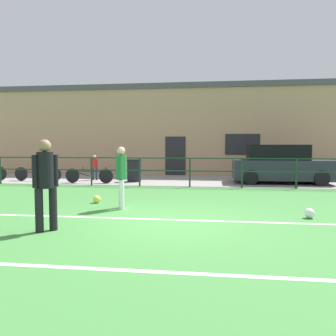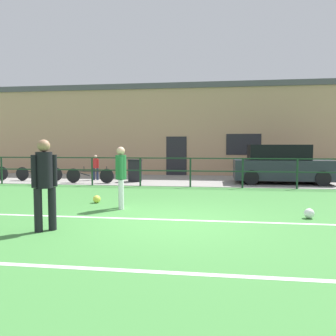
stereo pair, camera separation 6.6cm
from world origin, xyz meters
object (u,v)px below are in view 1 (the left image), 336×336
(soccer_ball_match, at_px, (309,213))
(bicycle_parked_0, at_px, (89,175))
(bicycle_parked_2, at_px, (38,174))
(trash_bin_0, at_px, (134,170))
(player_goalkeeper, at_px, (45,179))
(soccer_ball_spare, at_px, (97,199))
(spectator_child, at_px, (95,166))
(player_striker, at_px, (121,174))
(parked_car_red, at_px, (280,165))

(soccer_ball_match, xyz_separation_m, bicycle_parked_0, (-7.40, 5.91, 0.23))
(bicycle_parked_2, bearing_deg, trash_bin_0, 3.80)
(player_goalkeeper, xyz_separation_m, bicycle_parked_0, (-2.10, 7.75, -0.65))
(soccer_ball_spare, distance_m, bicycle_parked_2, 6.92)
(bicycle_parked_0, bearing_deg, player_goalkeeper, -74.83)
(soccer_ball_spare, xyz_separation_m, bicycle_parked_2, (-4.61, 5.16, 0.24))
(soccer_ball_spare, bearing_deg, spectator_child, 110.37)
(soccer_ball_spare, height_order, trash_bin_0, trash_bin_0)
(bicycle_parked_2, bearing_deg, spectator_child, 15.97)
(player_goalkeeper, xyz_separation_m, soccer_ball_match, (5.30, 1.84, -0.88))
(player_striker, relative_size, bicycle_parked_0, 0.76)
(player_goalkeeper, bearing_deg, soccer_ball_spare, -129.94)
(bicycle_parked_0, xyz_separation_m, trash_bin_0, (1.78, 0.83, 0.18))
(spectator_child, xyz_separation_m, bicycle_parked_0, (0.19, -1.24, -0.34))
(player_striker, relative_size, parked_car_red, 0.39)
(parked_car_red, height_order, trash_bin_0, parked_car_red)
(parked_car_red, xyz_separation_m, bicycle_parked_0, (-8.10, -1.05, -0.45))
(trash_bin_0, bearing_deg, soccer_ball_match, -50.19)
(trash_bin_0, bearing_deg, soccer_ball_spare, -87.92)
(spectator_child, height_order, parked_car_red, parked_car_red)
(soccer_ball_spare, xyz_separation_m, bicycle_parked_0, (-1.98, 4.62, 0.23))
(bicycle_parked_0, relative_size, bicycle_parked_2, 0.94)
(player_striker, bearing_deg, spectator_child, -170.50)
(soccer_ball_match, bearing_deg, trash_bin_0, 129.81)
(player_striker, distance_m, soccer_ball_match, 4.60)
(parked_car_red, height_order, bicycle_parked_2, parked_car_red)
(soccer_ball_spare, distance_m, parked_car_red, 8.37)
(parked_car_red, distance_m, trash_bin_0, 6.33)
(player_goalkeeper, xyz_separation_m, soccer_ball_spare, (-0.12, 3.13, -0.88))
(soccer_ball_match, relative_size, spectator_child, 0.19)
(bicycle_parked_0, bearing_deg, soccer_ball_match, -38.59)
(soccer_ball_spare, relative_size, parked_car_red, 0.05)
(soccer_ball_spare, height_order, parked_car_red, parked_car_red)
(parked_car_red, relative_size, bicycle_parked_0, 1.92)
(soccer_ball_match, height_order, parked_car_red, parked_car_red)
(player_striker, distance_m, bicycle_parked_0, 6.09)
(soccer_ball_spare, relative_size, trash_bin_0, 0.22)
(spectator_child, relative_size, bicycle_parked_2, 0.52)
(spectator_child, xyz_separation_m, parked_car_red, (8.29, -0.18, 0.11))
(bicycle_parked_2, distance_m, trash_bin_0, 4.43)
(player_striker, distance_m, trash_bin_0, 6.27)
(trash_bin_0, bearing_deg, spectator_child, 168.43)
(soccer_ball_match, bearing_deg, bicycle_parked_0, 141.41)
(bicycle_parked_0, height_order, trash_bin_0, trash_bin_0)
(soccer_ball_spare, bearing_deg, trash_bin_0, 92.08)
(parked_car_red, xyz_separation_m, bicycle_parked_2, (-10.73, -0.51, -0.45))
(player_goalkeeper, bearing_deg, parked_car_red, -166.41)
(parked_car_red, bearing_deg, player_goalkeeper, -124.30)
(soccer_ball_spare, xyz_separation_m, trash_bin_0, (-0.20, 5.45, 0.41))
(player_goalkeeper, bearing_deg, spectator_child, -117.79)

